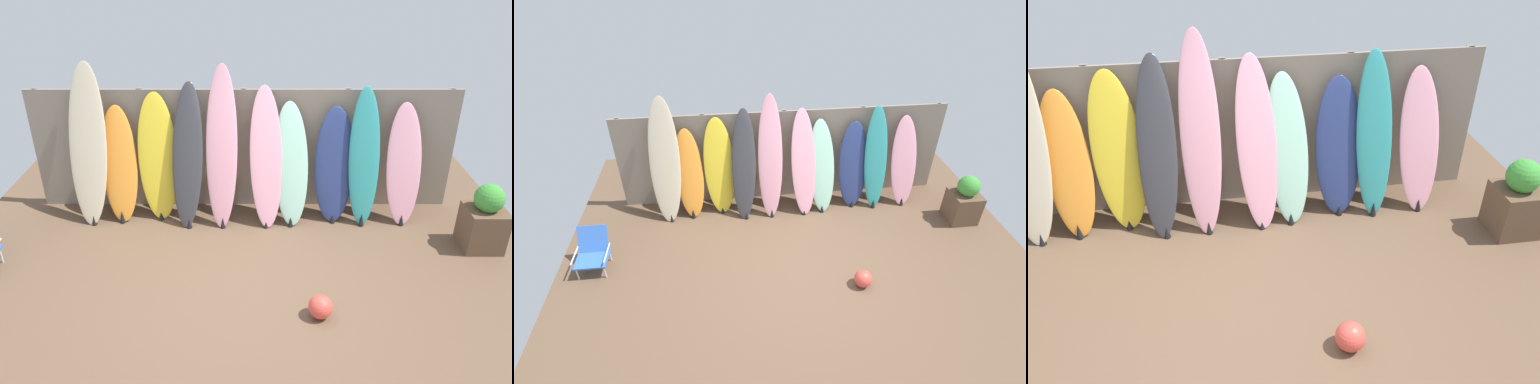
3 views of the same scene
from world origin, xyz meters
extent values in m
plane|color=brown|center=(0.00, 0.00, 0.00)|extent=(7.68, 7.68, 0.00)
cube|color=gray|center=(0.00, 2.00, 0.90)|extent=(6.08, 0.04, 1.80)
cylinder|color=slate|center=(-2.88, 2.04, 0.90)|extent=(0.10, 0.10, 1.80)
cylinder|color=slate|center=(-1.44, 2.04, 0.90)|extent=(0.10, 0.10, 1.80)
cylinder|color=slate|center=(0.00, 2.04, 0.90)|extent=(0.10, 0.10, 1.80)
cylinder|color=slate|center=(1.44, 2.04, 0.90)|extent=(0.10, 0.10, 1.80)
cylinder|color=slate|center=(2.88, 2.04, 0.90)|extent=(0.10, 0.10, 1.80)
ellipsoid|color=beige|center=(-2.13, 1.64, 1.11)|extent=(0.60, 0.66, 2.22)
cone|color=black|center=(-2.13, 1.38, 0.08)|extent=(0.08, 0.08, 0.14)
ellipsoid|color=orange|center=(-1.74, 1.66, 0.81)|extent=(0.53, 0.57, 1.63)
cone|color=black|center=(-1.74, 1.44, 0.10)|extent=(0.08, 0.08, 0.18)
ellipsoid|color=yellow|center=(-1.20, 1.70, 0.90)|extent=(0.58, 0.45, 1.81)
cone|color=black|center=(-1.20, 1.53, 0.06)|extent=(0.08, 0.08, 0.10)
ellipsoid|color=#38383D|center=(-0.77, 1.58, 0.98)|extent=(0.51, 0.70, 1.96)
cone|color=black|center=(-0.77, 1.30, 0.07)|extent=(0.08, 0.08, 0.13)
ellipsoid|color=pink|center=(-0.29, 1.57, 1.10)|extent=(0.47, 0.65, 2.20)
cone|color=black|center=(-0.29, 1.30, 0.08)|extent=(0.08, 0.08, 0.15)
ellipsoid|color=pink|center=(0.31, 1.58, 0.95)|extent=(0.51, 0.68, 1.91)
cone|color=black|center=(0.31, 1.31, 0.06)|extent=(0.08, 0.08, 0.10)
ellipsoid|color=#9ED6BC|center=(0.66, 1.61, 0.84)|extent=(0.54, 0.68, 1.69)
cone|color=black|center=(0.66, 1.34, 0.08)|extent=(0.08, 0.08, 0.14)
ellipsoid|color=navy|center=(1.27, 1.65, 0.81)|extent=(0.57, 0.52, 1.62)
cone|color=black|center=(1.27, 1.44, 0.06)|extent=(0.08, 0.08, 0.11)
ellipsoid|color=teal|center=(1.67, 1.60, 0.95)|extent=(0.44, 0.57, 1.90)
cone|color=black|center=(1.67, 1.36, 0.10)|extent=(0.08, 0.08, 0.17)
ellipsoid|color=pink|center=(2.24, 1.62, 0.83)|extent=(0.49, 0.59, 1.66)
cone|color=black|center=(2.24, 1.37, 0.09)|extent=(0.08, 0.08, 0.15)
cylinder|color=silver|center=(-3.04, 0.47, 0.11)|extent=(0.02, 0.02, 0.22)
cube|color=brown|center=(3.14, 0.84, 0.28)|extent=(0.50, 0.49, 0.57)
sphere|color=green|center=(3.14, 0.84, 0.73)|extent=(0.38, 0.38, 0.38)
sphere|color=#E54C3F|center=(0.87, -0.52, 0.13)|extent=(0.27, 0.27, 0.27)
camera|label=1|loc=(0.17, -4.69, 3.77)|focal=35.00mm
camera|label=2|loc=(-1.01, -4.51, 4.65)|focal=28.00mm
camera|label=3|loc=(-0.15, -3.31, 3.53)|focal=35.00mm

